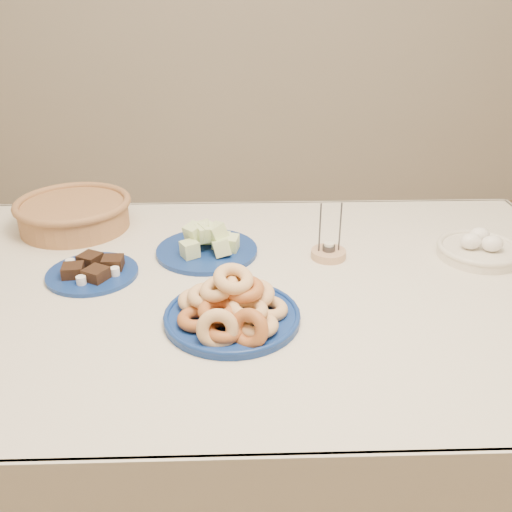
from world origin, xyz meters
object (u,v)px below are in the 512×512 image
at_px(donut_platter, 232,309).
at_px(candle_holder, 328,253).
at_px(melon_plate, 208,244).
at_px(egg_bowl, 479,249).
at_px(dining_table, 255,321).
at_px(brownie_plate, 93,271).
at_px(wicker_basket, 74,213).

distance_m(donut_platter, candle_holder, 0.40).
height_order(melon_plate, egg_bowl, melon_plate).
bearing_deg(candle_holder, dining_table, -145.16).
bearing_deg(donut_platter, melon_plate, 101.17).
xyz_separation_m(dining_table, donut_platter, (-0.05, -0.17, 0.14)).
bearing_deg(brownie_plate, melon_plate, 23.24).
bearing_deg(melon_plate, brownie_plate, -156.76).
relative_size(donut_platter, wicker_basket, 0.90).
xyz_separation_m(donut_platter, wicker_basket, (-0.47, 0.53, 0.01)).
height_order(donut_platter, wicker_basket, donut_platter).
bearing_deg(brownie_plate, egg_bowl, 4.28).
relative_size(brownie_plate, egg_bowl, 1.12).
distance_m(dining_table, donut_platter, 0.22).
bearing_deg(dining_table, egg_bowl, 12.28).
xyz_separation_m(dining_table, candle_holder, (0.20, 0.14, 0.12)).
xyz_separation_m(donut_platter, candle_holder, (0.25, 0.30, -0.02)).
distance_m(candle_holder, egg_bowl, 0.40).
xyz_separation_m(donut_platter, brownie_plate, (-0.35, 0.22, -0.02)).
bearing_deg(wicker_basket, melon_plate, -24.82).
height_order(melon_plate, wicker_basket, melon_plate).
distance_m(dining_table, brownie_plate, 0.42).
height_order(dining_table, donut_platter, donut_platter).
distance_m(brownie_plate, egg_bowl, 1.00).
bearing_deg(melon_plate, wicker_basket, 155.18).
xyz_separation_m(melon_plate, brownie_plate, (-0.28, -0.12, -0.01)).
xyz_separation_m(brownie_plate, wicker_basket, (-0.12, 0.30, 0.04)).
xyz_separation_m(donut_platter, egg_bowl, (0.65, 0.30, -0.01)).
distance_m(melon_plate, brownie_plate, 0.31).
bearing_deg(egg_bowl, melon_plate, 176.33).
relative_size(dining_table, candle_holder, 11.13).
xyz_separation_m(melon_plate, egg_bowl, (0.72, -0.05, -0.00)).
xyz_separation_m(brownie_plate, egg_bowl, (1.00, 0.07, 0.01)).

